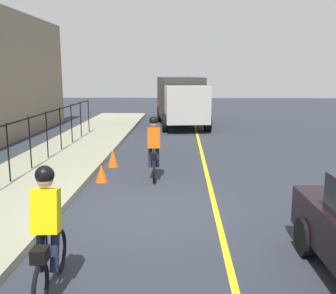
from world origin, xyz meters
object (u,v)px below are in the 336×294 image
at_px(cyclist_lead, 154,148).
at_px(cyclist_follow, 47,231).
at_px(traffic_cone_far, 113,158).
at_px(box_truck_background, 181,99).
at_px(traffic_cone_near, 101,173).

bearing_deg(cyclist_lead, cyclist_follow, 166.41).
bearing_deg(traffic_cone_far, box_truck_background, -12.03).
distance_m(cyclist_lead, cyclist_follow, 6.15).
bearing_deg(cyclist_lead, traffic_cone_near, 101.67).
bearing_deg(box_truck_background, traffic_cone_far, -18.83).
distance_m(cyclist_follow, box_truck_background, 17.91).
relative_size(cyclist_lead, cyclist_follow, 1.00).
bearing_deg(box_truck_background, traffic_cone_near, -17.11).
relative_size(cyclist_lead, traffic_cone_near, 3.72).
xyz_separation_m(traffic_cone_near, traffic_cone_far, (1.82, -0.01, 0.05)).
bearing_deg(box_truck_background, cyclist_lead, -10.45).
distance_m(cyclist_lead, traffic_cone_near, 1.66).
bearing_deg(cyclist_follow, traffic_cone_near, 0.42).
height_order(cyclist_lead, cyclist_follow, same).
bearing_deg(cyclist_follow, box_truck_background, -9.62).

